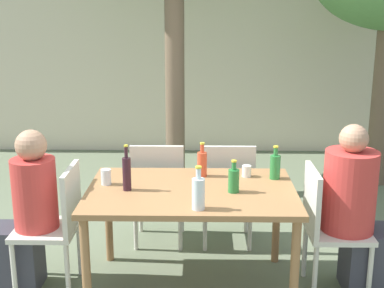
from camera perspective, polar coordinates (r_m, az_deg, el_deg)
The scene contains 16 objects.
ground_plane at distance 4.12m, azimuth -0.08°, elevation -15.05°, with size 30.00×30.00×0.00m, color #667056.
cafe_building_wall at distance 7.45m, azimuth 0.50°, elevation 9.83°, with size 10.00×0.08×2.80m.
dining_table_front at distance 3.82m, azimuth -0.08°, elevation -5.95°, with size 1.47×0.99×0.78m.
patio_chair_0 at distance 4.02m, azimuth -14.19°, elevation -7.89°, with size 0.44×0.44×0.93m.
patio_chair_1 at distance 3.98m, azimuth 14.15°, elevation -8.09°, with size 0.44×0.44×0.93m.
patio_chair_2 at distance 4.57m, azimuth -3.61°, elevation -4.62°, with size 0.44×0.44×0.93m.
patio_chair_3 at distance 4.56m, azimuth 3.81°, elevation -4.67°, with size 0.44×0.44×0.93m.
person_seated_0 at distance 4.08m, azimuth -17.47°, elevation -7.67°, with size 0.56×0.32×1.20m.
person_seated_1 at distance 4.03m, azimuth 17.41°, elevation -7.52°, with size 0.59×0.37×1.25m.
wine_bottle_0 at distance 3.76m, azimuth -6.98°, elevation -3.06°, with size 0.06×0.06×0.33m.
green_bottle_1 at distance 4.03m, azimuth 8.85°, elevation -2.34°, with size 0.08×0.08×0.25m.
soda_bottle_2 at distance 4.04m, azimuth 1.09°, elevation -2.07°, with size 0.07×0.07×0.26m.
green_bottle_3 at distance 3.71m, azimuth 4.47°, elevation -3.83°, with size 0.08×0.08×0.23m.
water_bottle_4 at distance 3.40m, azimuth 0.69°, elevation -5.21°, with size 0.08×0.08×0.29m.
drinking_glass_0 at distance 4.06m, azimuth 5.84°, elevation -2.89°, with size 0.07×0.07×0.09m.
drinking_glass_1 at distance 3.92m, azimuth -9.15°, elevation -3.49°, with size 0.07×0.07×0.11m.
Camera 1 is at (0.07, -3.57, 2.05)m, focal length 50.00 mm.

